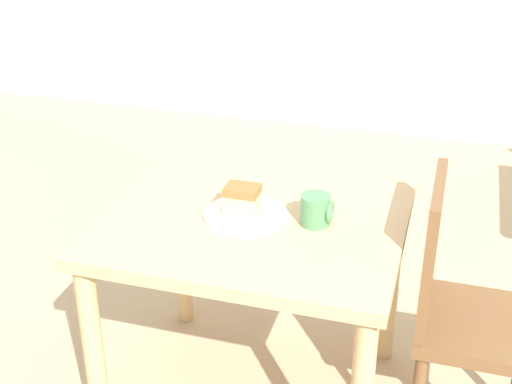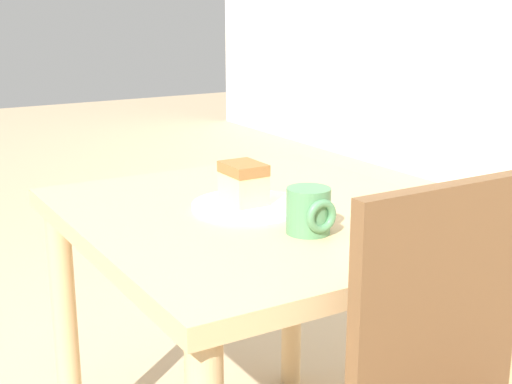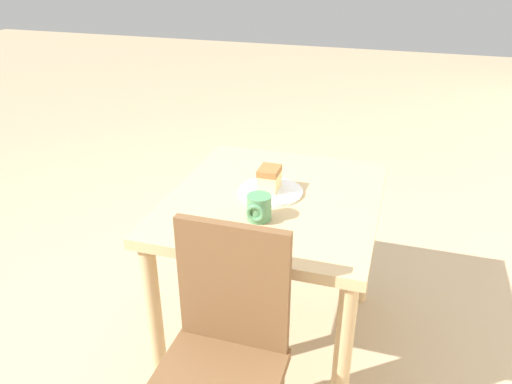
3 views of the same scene
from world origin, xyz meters
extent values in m
plane|color=tan|center=(0.00, 0.00, 0.00)|extent=(14.00, 14.00, 0.00)
cube|color=tan|center=(-0.14, 0.45, 0.69)|extent=(0.88, 0.79, 0.04)
cylinder|color=tan|center=(-0.53, 0.10, 0.34)|extent=(0.06, 0.06, 0.67)
cylinder|color=tan|center=(0.25, 0.10, 0.34)|extent=(0.06, 0.06, 0.67)
cylinder|color=tan|center=(-0.53, 0.79, 0.34)|extent=(0.06, 0.06, 0.67)
cylinder|color=tan|center=(0.25, 0.79, 0.34)|extent=(0.06, 0.06, 0.67)
cube|color=brown|center=(0.54, 0.46, 0.44)|extent=(0.36, 0.36, 0.04)
cube|color=brown|center=(0.37, 0.46, 0.67)|extent=(0.03, 0.35, 0.42)
cylinder|color=white|center=(-0.17, 0.42, 0.72)|extent=(0.25, 0.25, 0.01)
cube|color=#E0C67F|center=(-0.17, 0.42, 0.75)|extent=(0.10, 0.08, 0.07)
cube|color=#936033|center=(-0.17, 0.42, 0.80)|extent=(0.10, 0.08, 0.02)
cylinder|color=#4C8456|center=(0.04, 0.44, 0.76)|extent=(0.09, 0.09, 0.09)
torus|color=#4C8456|center=(0.08, 0.44, 0.76)|extent=(0.02, 0.07, 0.07)
camera|label=1|loc=(0.39, -1.34, 1.72)|focal=50.00mm
camera|label=2|loc=(1.13, -0.33, 1.15)|focal=50.00mm
camera|label=3|loc=(1.50, 0.87, 1.58)|focal=35.00mm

